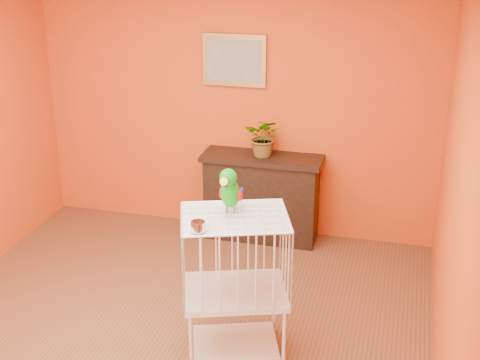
# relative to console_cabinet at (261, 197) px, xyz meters

# --- Properties ---
(ground) EXTENTS (4.50, 4.50, 0.00)m
(ground) POSITION_rel_console_cabinet_xyz_m (-0.32, -2.04, -0.44)
(ground) COLOR brown
(ground) RESTS_ON ground
(room_shell) EXTENTS (4.50, 4.50, 4.50)m
(room_shell) POSITION_rel_console_cabinet_xyz_m (-0.32, -2.04, 1.15)
(room_shell) COLOR #C74512
(room_shell) RESTS_ON ground
(console_cabinet) EXTENTS (1.17, 0.42, 0.87)m
(console_cabinet) POSITION_rel_console_cabinet_xyz_m (0.00, 0.00, 0.00)
(console_cabinet) COLOR black
(console_cabinet) RESTS_ON ground
(potted_plant) EXTENTS (0.38, 0.42, 0.30)m
(potted_plant) POSITION_rel_console_cabinet_xyz_m (0.02, -0.04, 0.59)
(potted_plant) COLOR #26722D
(potted_plant) RESTS_ON console_cabinet
(framed_picture) EXTENTS (0.62, 0.04, 0.50)m
(framed_picture) POSITION_rel_console_cabinet_xyz_m (-0.32, 0.17, 1.31)
(framed_picture) COLOR #A77B3B
(framed_picture) RESTS_ON room_shell
(birdcage) EXTENTS (0.86, 0.76, 1.11)m
(birdcage) POSITION_rel_console_cabinet_xyz_m (0.25, -1.94, 0.14)
(birdcage) COLOR silver
(birdcage) RESTS_ON ground
(feed_cup) EXTENTS (0.10, 0.10, 0.07)m
(feed_cup) POSITION_rel_console_cabinet_xyz_m (0.08, -2.23, 0.72)
(feed_cup) COLOR silver
(feed_cup) RESTS_ON birdcage
(parrot) EXTENTS (0.17, 0.30, 0.34)m
(parrot) POSITION_rel_console_cabinet_xyz_m (0.21, -1.89, 0.85)
(parrot) COLOR #59544C
(parrot) RESTS_ON birdcage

